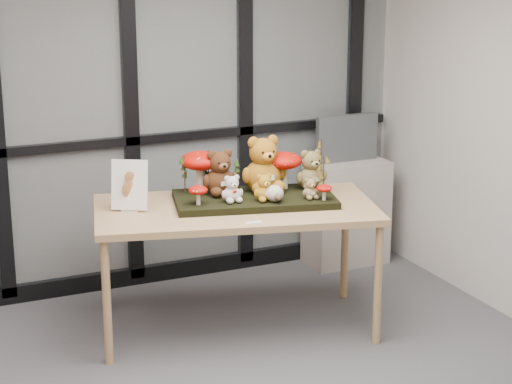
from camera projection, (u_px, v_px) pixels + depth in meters
name	position (u px, v px, depth m)	size (l,w,h in m)	color
room_shell	(195.00, 120.00, 3.84)	(5.00, 5.00, 5.00)	#B3B0A9
glass_partition	(64.00, 92.00, 6.08)	(4.90, 0.06, 2.78)	#2D383F
display_table	(236.00, 216.00, 5.71)	(1.88, 1.25, 0.80)	tan
diorama_tray	(254.00, 199.00, 5.77)	(0.99, 0.49, 0.04)	black
bear_pooh_yellow	(263.00, 161.00, 5.83)	(0.30, 0.27, 0.39)	#A46817
bear_brown_medium	(220.00, 170.00, 5.77)	(0.24, 0.22, 0.31)	#442411
bear_tan_back	(311.00, 167.00, 5.89)	(0.22, 0.20, 0.28)	olive
bear_small_yellow	(264.00, 186.00, 5.64)	(0.14, 0.13, 0.19)	#B7821D
bear_white_bow	(232.00, 187.00, 5.61)	(0.14, 0.13, 0.18)	silver
bear_beige_small	(310.00, 187.00, 5.69)	(0.11, 0.10, 0.14)	olive
plush_cream_hedgehog	(274.00, 192.00, 5.63)	(0.09, 0.08, 0.11)	beige
mushroom_back_left	(200.00, 169.00, 5.83)	(0.26, 0.26, 0.28)	#AB0D05
mushroom_back_right	(284.00, 169.00, 5.90)	(0.23, 0.23, 0.26)	#AB0D05
mushroom_front_left	(198.00, 194.00, 5.56)	(0.12, 0.12, 0.13)	#AB0D05
mushroom_front_right	(324.00, 192.00, 5.66)	(0.10, 0.10, 0.11)	#AB0D05
sprig_green_far_left	(185.00, 175.00, 5.78)	(0.05, 0.05, 0.25)	#18320B
sprig_green_mid_left	(209.00, 170.00, 5.86)	(0.05, 0.05, 0.26)	#18320B
sprig_dry_far_right	(321.00, 164.00, 5.89)	(0.05, 0.05, 0.32)	brown
sprig_dry_mid_right	(323.00, 175.00, 5.78)	(0.05, 0.05, 0.24)	brown
sprig_green_centre	(238.00, 173.00, 5.90)	(0.05, 0.05, 0.20)	#18320B
sign_holder	(130.00, 187.00, 5.56)	(0.22, 0.17, 0.31)	silver
label_card	(254.00, 222.00, 5.37)	(0.10, 0.03, 0.00)	white
cabinet	(346.00, 212.00, 6.98)	(0.59, 0.35, 0.79)	#A39991
monitor	(347.00, 138.00, 6.84)	(0.49, 0.05, 0.35)	#484B50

